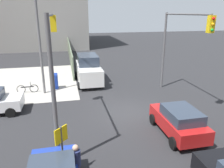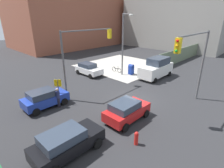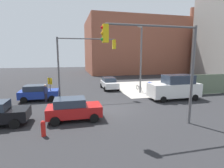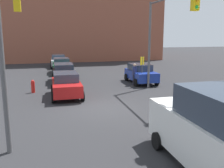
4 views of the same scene
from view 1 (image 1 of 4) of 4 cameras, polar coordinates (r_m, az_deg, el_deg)
The scene contains 12 objects.
ground_plane at distance 15.04m, azimuth 4.16°, elevation -7.48°, with size 120.00×120.00×0.00m, color #28282B.
sidewalk_corner at distance 23.44m, azimuth -24.31°, elevation 0.47°, with size 12.00×12.00×0.01m, color #ADA89E.
construction_fence at distance 31.32m, azimuth -10.99°, elevation 8.15°, with size 19.80×0.12×2.40m, color #607056.
traffic_signal_nw_corner at distance 11.06m, azimuth -15.18°, elevation 8.06°, with size 6.30×0.36×6.50m.
traffic_signal_se_corner at distance 17.37m, azimuth 17.15°, elevation 11.38°, with size 6.22×0.36×6.50m.
street_lamp_corner at distance 18.13m, azimuth -17.54°, elevation 11.69°, with size 1.52×2.39×8.00m.
warning_sign_two_way at distance 9.00m, azimuth -12.96°, elevation -15.09°, with size 0.48×0.48×2.40m.
mailbox_blue at distance 20.03m, azimuth -14.88°, elevation 0.93°, with size 0.56×0.64×1.43m.
sedan_red at distance 12.72m, azimuth 17.02°, elevation -9.12°, with size 3.84×2.02×1.62m.
van_white_delivery at distance 21.21m, azimuth -6.22°, elevation 3.85°, with size 5.40×2.32×2.62m.
pedestrian_crossing at distance 9.07m, azimuth -9.29°, elevation -19.95°, with size 0.36×0.36×1.80m.
bicycle_leaning_on_fence at distance 19.82m, azimuth -21.17°, elevation -1.16°, with size 0.05×1.75×0.97m.
Camera 1 is at (-12.96, 3.97, 6.51)m, focal length 35.00 mm.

